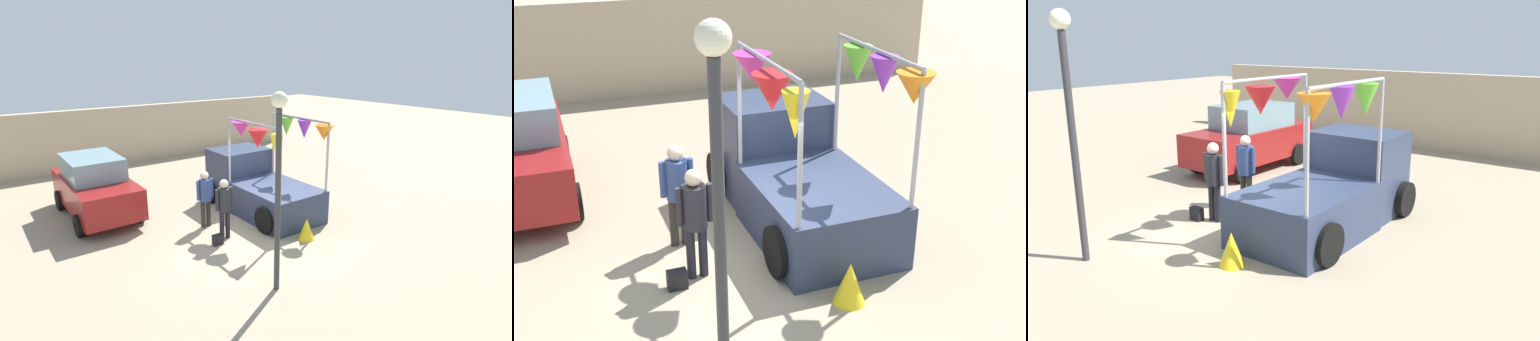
% 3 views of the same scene
% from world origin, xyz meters
% --- Properties ---
extents(ground_plane, '(60.00, 60.00, 0.00)m').
position_xyz_m(ground_plane, '(0.00, 0.00, 0.00)').
color(ground_plane, gray).
extents(vendor_truck, '(2.46, 4.10, 3.03)m').
position_xyz_m(vendor_truck, '(1.28, 1.22, 0.89)').
color(vendor_truck, '#2D3851').
rests_on(vendor_truck, ground).
extents(parked_car, '(1.88, 4.00, 1.88)m').
position_xyz_m(parked_car, '(-3.08, 3.66, 0.94)').
color(parked_car, maroon).
rests_on(parked_car, ground).
extents(person_customer, '(0.53, 0.34, 1.68)m').
position_xyz_m(person_customer, '(-0.78, -0.12, 1.02)').
color(person_customer, black).
rests_on(person_customer, ground).
extents(person_vendor, '(0.53, 0.34, 1.67)m').
position_xyz_m(person_vendor, '(-0.80, 0.89, 1.01)').
color(person_vendor, '#2D2823').
rests_on(person_vendor, ground).
extents(handbag, '(0.28, 0.16, 0.28)m').
position_xyz_m(handbag, '(-1.13, -0.32, 0.14)').
color(handbag, black).
rests_on(handbag, ground).
extents(street_lamp, '(0.32, 0.32, 4.17)m').
position_xyz_m(street_lamp, '(-1.21, -2.84, 2.70)').
color(street_lamp, '#333338').
rests_on(street_lamp, ground).
extents(brick_boundary_wall, '(18.00, 0.36, 2.60)m').
position_xyz_m(brick_boundary_wall, '(0.00, 9.47, 1.30)').
color(brick_boundary_wall, tan).
rests_on(brick_boundary_wall, ground).
extents(folded_kite_bundle_sunflower, '(0.50, 0.50, 0.60)m').
position_xyz_m(folded_kite_bundle_sunflower, '(0.96, -1.48, 0.30)').
color(folded_kite_bundle_sunflower, yellow).
rests_on(folded_kite_bundle_sunflower, ground).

